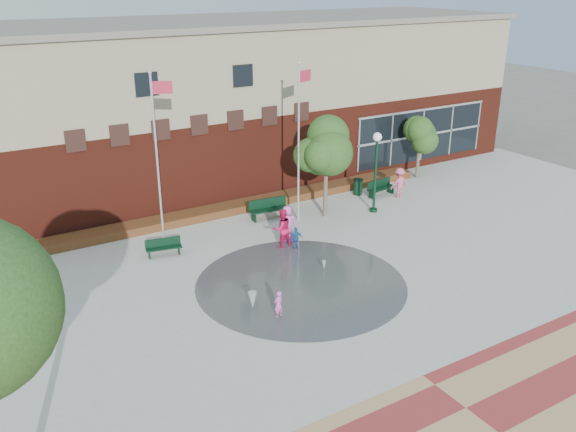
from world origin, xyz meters
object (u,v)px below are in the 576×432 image
child_splash (278,304)px  trash_can (358,187)px  flagpole_right (299,135)px  bench_left (164,251)px  flagpole_left (158,154)px

child_splash → trash_can: bearing=-153.5°
flagpole_right → bench_left: size_ratio=4.87×
flagpole_right → bench_left: bearing=163.6°
bench_left → child_splash: 7.26m
flagpole_left → flagpole_right: 6.98m
trash_can → flagpole_left: bearing=-173.9°
flagpole_left → child_splash: 8.78m
flagpole_left → trash_can: bearing=26.3°
bench_left → child_splash: size_ratio=1.53×
flagpole_right → flagpole_left: bearing=158.1°
bench_left → child_splash: (1.67, -7.06, 0.27)m
trash_can → child_splash: child_splash is taller
flagpole_left → bench_left: (-0.31, -0.70, -4.15)m
flagpole_right → child_splash: (-5.61, -7.53, -3.86)m
flagpole_right → bench_left: flagpole_right is taller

